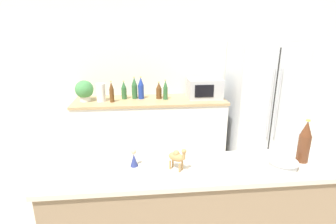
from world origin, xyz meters
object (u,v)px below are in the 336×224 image
at_px(paper_towel_roll, 101,93).
at_px(back_bottle_1, 159,91).
at_px(fruit_bowl, 283,164).
at_px(back_bottle_0, 124,90).
at_px(back_bottle_2, 165,90).
at_px(back_bottle_5, 112,92).
at_px(wise_man_figurine_blue, 134,159).
at_px(microwave, 204,88).
at_px(back_bottle_4, 134,88).
at_px(camel_figurine, 177,157).
at_px(potted_plant, 84,90).
at_px(back_bottle_3, 141,88).
at_px(refrigerator, 261,103).
at_px(wine_bottle, 305,142).

distance_m(paper_towel_roll, back_bottle_1, 0.80).
height_order(back_bottle_1, fruit_bowl, back_bottle_1).
relative_size(back_bottle_0, back_bottle_2, 0.93).
bearing_deg(back_bottle_2, back_bottle_5, -174.53).
bearing_deg(wise_man_figurine_blue, back_bottle_5, 100.55).
xyz_separation_m(microwave, back_bottle_2, (-0.57, -0.04, -0.01)).
distance_m(back_bottle_1, back_bottle_2, 0.11).
height_order(back_bottle_4, fruit_bowl, back_bottle_4).
xyz_separation_m(back_bottle_0, camel_figurine, (0.48, -2.07, 0.00)).
distance_m(back_bottle_1, wise_man_figurine_blue, 1.99).
bearing_deg(back_bottle_4, camel_figurine, -80.88).
distance_m(potted_plant, back_bottle_3, 0.77).
distance_m(back_bottle_5, camel_figurine, 2.02).
height_order(paper_towel_roll, back_bottle_4, back_bottle_4).
distance_m(fruit_bowl, wise_man_figurine_blue, 1.05).
distance_m(back_bottle_3, back_bottle_4, 0.09).
distance_m(refrigerator, back_bottle_4, 1.85).
relative_size(paper_towel_roll, back_bottle_1, 1.03).
bearing_deg(fruit_bowl, back_bottle_2, 107.66).
bearing_deg(potted_plant, fruit_bowl, -49.27).
bearing_deg(wise_man_figurine_blue, wine_bottle, -2.28).
xyz_separation_m(back_bottle_1, back_bottle_5, (-0.65, -0.13, 0.02)).
bearing_deg(back_bottle_0, back_bottle_2, -8.05).
relative_size(back_bottle_0, wine_bottle, 0.80).
bearing_deg(back_bottle_3, paper_towel_roll, -170.24).
bearing_deg(back_bottle_0, back_bottle_5, -135.29).
bearing_deg(fruit_bowl, camel_figurine, 176.67).
distance_m(microwave, back_bottle_2, 0.57).
height_order(microwave, back_bottle_4, back_bottle_4).
height_order(potted_plant, wine_bottle, wine_bottle).
height_order(back_bottle_2, fruit_bowl, back_bottle_2).
distance_m(back_bottle_0, back_bottle_2, 0.59).
height_order(microwave, wine_bottle, wine_bottle).
relative_size(back_bottle_0, back_bottle_5, 0.89).
distance_m(paper_towel_roll, back_bottle_4, 0.47).
xyz_separation_m(back_bottle_4, wise_man_figurine_blue, (0.04, -2.00, -0.07)).
distance_m(back_bottle_1, back_bottle_5, 0.66).
bearing_deg(back_bottle_1, potted_plant, -177.32).
bearing_deg(back_bottle_4, refrigerator, -4.68).
xyz_separation_m(refrigerator, camel_figurine, (-1.50, -1.93, 0.20)).
relative_size(wine_bottle, wise_man_figurine_blue, 2.48).
xyz_separation_m(back_bottle_4, back_bottle_5, (-0.30, -0.16, -0.01)).
xyz_separation_m(back_bottle_0, back_bottle_3, (0.24, -0.01, 0.03)).
bearing_deg(fruit_bowl, potted_plant, 130.73).
bearing_deg(back_bottle_4, paper_towel_roll, -166.43).
xyz_separation_m(back_bottle_2, camel_figurine, (-0.10, -1.99, -0.01)).
bearing_deg(back_bottle_4, back_bottle_5, -151.87).
height_order(back_bottle_5, camel_figurine, back_bottle_5).
xyz_separation_m(back_bottle_3, fruit_bowl, (0.99, -2.11, -0.09)).
relative_size(back_bottle_1, back_bottle_4, 0.78).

